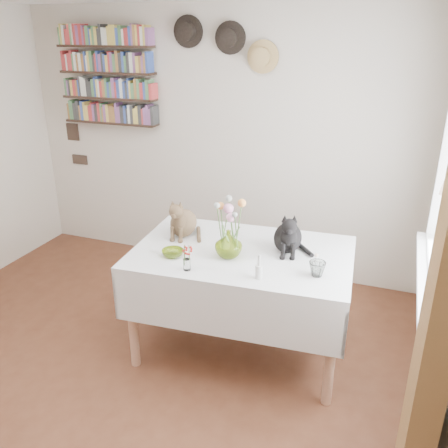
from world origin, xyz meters
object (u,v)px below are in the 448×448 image
at_px(dining_table, 242,276).
at_px(tabby_cat, 183,216).
at_px(bookshelf_unit, 108,77).
at_px(black_cat, 288,230).
at_px(flower_vase, 229,244).

relative_size(dining_table, tabby_cat, 5.08).
bearing_deg(bookshelf_unit, tabby_cat, -40.68).
height_order(black_cat, flower_vase, black_cat).
relative_size(dining_table, flower_vase, 8.18).
relative_size(tabby_cat, black_cat, 0.99).
bearing_deg(tabby_cat, bookshelf_unit, 139.62).
bearing_deg(dining_table, bookshelf_unit, 145.72).
height_order(dining_table, bookshelf_unit, bookshelf_unit).
height_order(tabby_cat, black_cat, black_cat).
relative_size(dining_table, bookshelf_unit, 1.60).
bearing_deg(black_cat, bookshelf_unit, 137.07).
height_order(black_cat, bookshelf_unit, bookshelf_unit).
bearing_deg(black_cat, tabby_cat, 165.29).
distance_m(tabby_cat, flower_vase, 0.50).
xyz_separation_m(black_cat, bookshelf_unit, (-2.11, 1.12, 0.86)).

